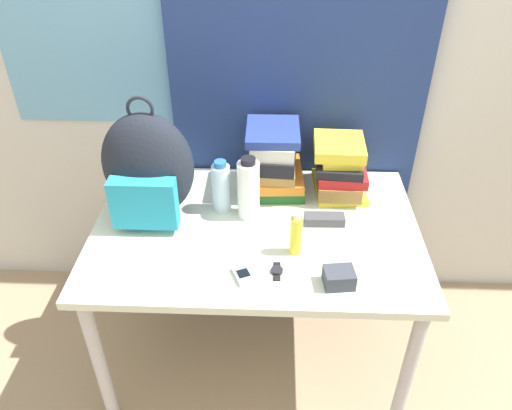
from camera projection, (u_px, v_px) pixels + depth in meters
wall_back at (260, 38)px, 1.94m from camera, size 6.00×0.06×2.50m
curtain_blue at (300, 43)px, 1.89m from camera, size 1.03×0.04×2.50m
desk at (256, 243)px, 1.90m from camera, size 1.21×0.82×0.70m
backpack at (148, 169)px, 1.81m from camera, size 0.34×0.25×0.48m
book_stack_left at (275, 161)px, 1.99m from camera, size 0.24×0.28×0.27m
book_stack_center at (339, 168)px, 1.99m from camera, size 0.22×0.28×0.23m
water_bottle at (221, 187)px, 1.89m from camera, size 0.07×0.07×0.22m
sports_bottle at (248, 189)px, 1.85m from camera, size 0.08×0.08×0.25m
sunscreen_bottle at (296, 234)px, 1.69m from camera, size 0.04×0.04×0.17m
cell_phone at (243, 275)px, 1.63m from camera, size 0.08×0.10×0.02m
sunglasses_case at (324, 219)px, 1.86m from camera, size 0.15×0.06×0.04m
camera_pouch at (339, 278)px, 1.59m from camera, size 0.11×0.09×0.06m
wristwatch at (277, 271)px, 1.66m from camera, size 0.04×0.09×0.01m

